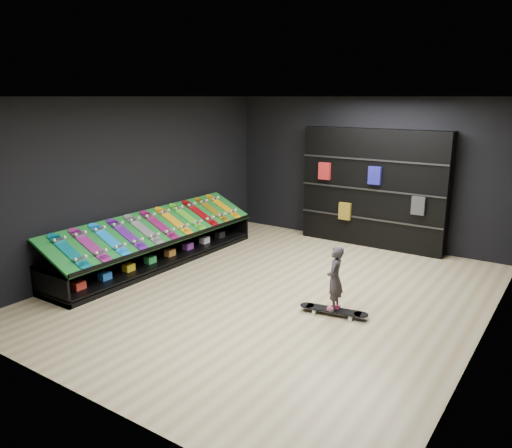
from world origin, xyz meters
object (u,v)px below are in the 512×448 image
Objects in this scene: display_rack at (158,250)px; floor_skateboard at (333,312)px; back_shelving at (373,188)px; child at (334,291)px.

display_rack is 3.70m from floor_skateboard.
floor_skateboard is (0.88, -3.58, -1.14)m from back_shelving.
floor_skateboard is (3.68, -0.26, -0.20)m from display_rack.
floor_skateboard is 1.77× the size of child.
child is (0.00, 0.00, 0.32)m from floor_skateboard.
child is (3.68, -0.26, 0.12)m from display_rack.
display_rack is at bearing -105.93° from child.
floor_skateboard is at bearing -76.24° from back_shelving.
back_shelving is 5.39× the size of child.
display_rack is 4.45m from back_shelving.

